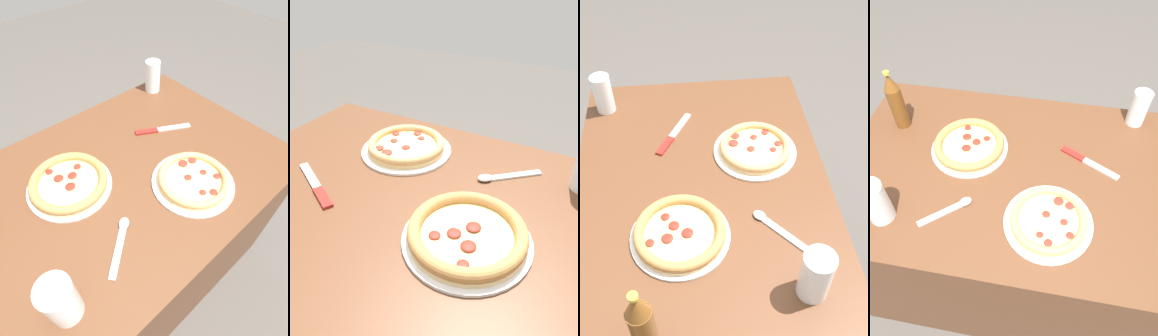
% 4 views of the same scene
% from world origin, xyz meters
% --- Properties ---
extents(ground_plane, '(8.00, 8.00, 0.00)m').
position_xyz_m(ground_plane, '(0.00, 0.00, 0.00)').
color(ground_plane, '#4C4742').
extents(table, '(1.20, 0.81, 0.75)m').
position_xyz_m(table, '(0.00, 0.00, 0.37)').
color(table, '#56331E').
rests_on(table, ground_plane).
extents(pizza_margherita, '(0.28, 0.28, 0.04)m').
position_xyz_m(pizza_margherita, '(0.16, -0.07, 0.77)').
color(pizza_margherita, silver).
rests_on(pizza_margherita, table).
extents(pizza_veggie, '(0.28, 0.28, 0.04)m').
position_xyz_m(pizza_veggie, '(-0.17, 0.19, 0.77)').
color(pizza_veggie, silver).
rests_on(pizza_veggie, table).
extents(glass_mango_juice, '(0.08, 0.08, 0.15)m').
position_xyz_m(glass_mango_juice, '(0.35, 0.25, 0.82)').
color(glass_mango_juice, white).
rests_on(glass_mango_juice, table).
extents(glass_iced_tea, '(0.07, 0.07, 0.14)m').
position_xyz_m(glass_iced_tea, '(-0.45, -0.33, 0.81)').
color(glass_iced_tea, white).
rests_on(glass_iced_tea, table).
extents(knife, '(0.21, 0.13, 0.01)m').
position_xyz_m(knife, '(-0.28, -0.09, 0.75)').
color(knife, maroon).
rests_on(knife, table).
extents(spoon, '(0.16, 0.14, 0.01)m').
position_xyz_m(spoon, '(0.14, 0.19, 0.75)').
color(spoon, silver).
rests_on(spoon, table).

